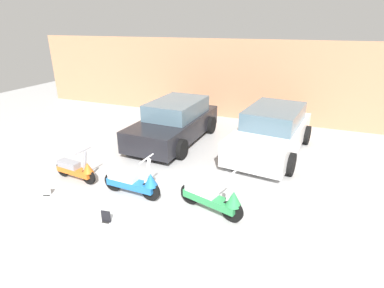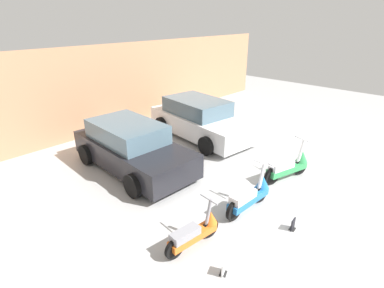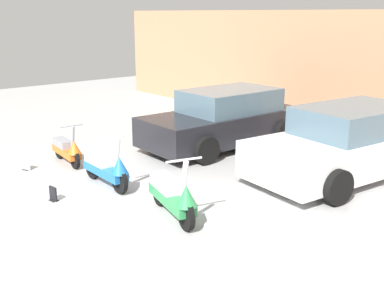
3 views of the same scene
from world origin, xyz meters
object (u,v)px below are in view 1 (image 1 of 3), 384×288
Objects in this scene: scooter_front_right at (134,182)px; scooter_front_left at (76,169)px; car_rear_center at (271,131)px; scooter_front_center at (213,197)px; placard_near_left_scooter at (46,191)px; car_rear_left at (175,122)px; placard_near_right_scooter at (106,217)px.

scooter_front_left is at bearing 179.41° from scooter_front_right.
scooter_front_right is 0.36× the size of car_rear_center.
scooter_front_right is at bearing 2.61° from scooter_front_left.
scooter_front_center is at bearing 4.67° from scooter_front_left.
scooter_front_right is 2.15m from placard_near_left_scooter.
scooter_front_center is at bearing 37.40° from car_rear_left.
scooter_front_center is (3.78, -0.07, 0.06)m from scooter_front_left.
car_rear_left reaches higher than placard_near_left_scooter.
scooter_front_left is at bearing -165.16° from scooter_front_center.
scooter_front_center reaches higher than scooter_front_right.
placard_near_left_scooter is at bearing -14.45° from car_rear_left.
placard_near_right_scooter is at bearing -87.52° from scooter_front_right.
car_rear_center is 16.81× the size of placard_near_right_scooter.
placard_near_left_scooter and placard_near_right_scooter have the same top height.
scooter_front_left reaches higher than placard_near_right_scooter.
car_rear_center is 16.81× the size of placard_near_left_scooter.
scooter_front_center is at bearing 29.83° from placard_near_right_scooter.
scooter_front_left is 5.20× the size of placard_near_left_scooter.
scooter_front_center is 4.55m from car_rear_left.
car_rear_center reaches higher than placard_near_left_scooter.
scooter_front_left is 0.31× the size of car_rear_center.
scooter_front_left reaches higher than placard_near_left_scooter.
car_rear_left reaches higher than scooter_front_center.
placard_near_right_scooter is at bearing -134.29° from scooter_front_center.
placard_near_left_scooter is 1.00× the size of placard_near_right_scooter.
scooter_front_left is at bearing 146.32° from placard_near_right_scooter.
placard_near_right_scooter is (1.80, -1.20, -0.22)m from scooter_front_left.
placard_near_right_scooter is (-2.63, -5.08, -0.57)m from car_rear_center.
car_rear_center is at bearing 62.59° from placard_near_right_scooter.
car_rear_left reaches higher than scooter_front_left.
placard_near_right_scooter is (0.64, -4.85, -0.56)m from car_rear_left.
scooter_front_left is 5.20× the size of placard_near_right_scooter.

